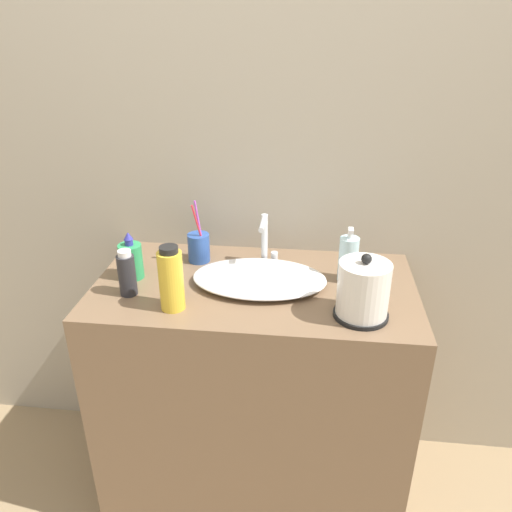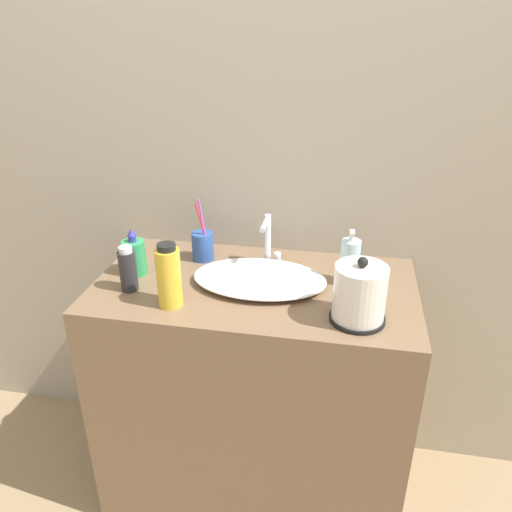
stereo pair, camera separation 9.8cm
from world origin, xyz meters
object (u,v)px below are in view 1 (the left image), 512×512
Objects in this scene: faucet at (266,238)px; electric_kettle at (363,292)px; lotion_bottle at (348,259)px; shampoo_bottle at (171,279)px; toothbrush_cup at (199,247)px; mouthwash_bottle at (131,260)px; hand_cream_bottle at (127,274)px.

faucet is 0.43m from electric_kettle.
shampoo_bottle is at bearing -155.77° from lotion_bottle.
mouthwash_bottle is (-0.19, -0.15, 0.01)m from toothbrush_cup.
mouthwash_bottle is at bearing -161.05° from faucet.
electric_kettle reaches higher than hand_cream_bottle.
electric_kettle is at bearing -3.86° from hand_cream_bottle.
faucet is 0.78× the size of toothbrush_cup.
toothbrush_cup is at bearing 179.97° from faucet.
lotion_bottle reaches higher than mouthwash_bottle.
faucet is at bearing 32.37° from hand_cream_bottle.
lotion_bottle is at bearing 5.03° from mouthwash_bottle.
mouthwash_bottle is at bearing 136.94° from shampoo_bottle.
faucet is at bearing -0.03° from toothbrush_cup.
shampoo_bottle is 0.17m from hand_cream_bottle.
electric_kettle is 0.55m from shampoo_bottle.
mouthwash_bottle is at bearing -142.69° from toothbrush_cup.
lotion_bottle is 0.57m from shampoo_bottle.
mouthwash_bottle is 1.09× the size of hand_cream_bottle.
toothbrush_cup is 1.24× the size of lotion_bottle.
shampoo_bottle reaches higher than faucet.
lotion_bottle is at bearing -17.14° from faucet.
shampoo_bottle is at bearing -43.06° from mouthwash_bottle.
shampoo_bottle is (-0.01, -0.32, 0.04)m from toothbrush_cup.
shampoo_bottle is 1.23× the size of mouthwash_bottle.
shampoo_bottle is at bearing -127.41° from faucet.
faucet is 0.90× the size of shampoo_bottle.
mouthwash_bottle is (-0.18, 0.17, -0.03)m from shampoo_bottle.
hand_cream_bottle is (-0.40, -0.25, -0.03)m from faucet.
electric_kettle and shampoo_bottle have the same top height.
electric_kettle is 0.22m from lotion_bottle.
lotion_bottle is 0.70m from mouthwash_bottle.
shampoo_bottle reaches higher than hand_cream_bottle.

